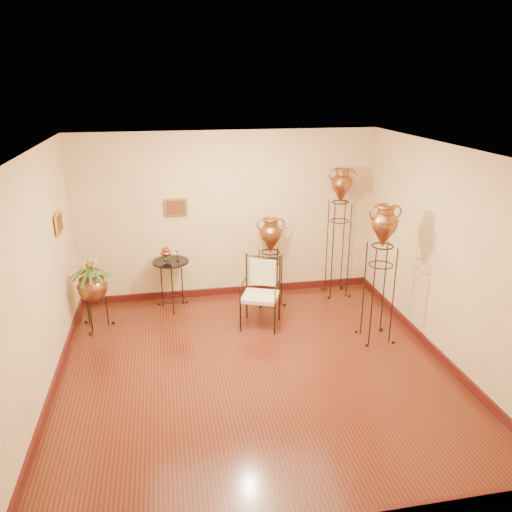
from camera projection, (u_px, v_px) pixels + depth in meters
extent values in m
plane|color=#5C2015|center=(256.00, 370.00, 6.45)|extent=(5.00, 5.00, 0.00)
cube|color=#40100E|center=(230.00, 290.00, 8.73)|extent=(5.00, 0.04, 0.12)
cube|color=#40100E|center=(53.00, 387.00, 6.00)|extent=(0.04, 5.00, 0.12)
cube|color=#40100E|center=(432.00, 348.00, 6.86)|extent=(0.04, 5.00, 0.12)
cube|color=gold|center=(176.00, 207.00, 8.04)|extent=(0.36, 0.03, 0.29)
cube|color=gold|center=(59.00, 223.00, 6.80)|extent=(0.03, 0.36, 0.29)
cube|color=beige|center=(260.00, 297.00, 7.46)|extent=(0.65, 0.63, 0.06)
cube|color=beige|center=(260.00, 278.00, 7.36)|extent=(0.38, 0.17, 0.41)
cylinder|color=black|center=(171.00, 261.00, 7.96)|extent=(0.56, 0.56, 0.02)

